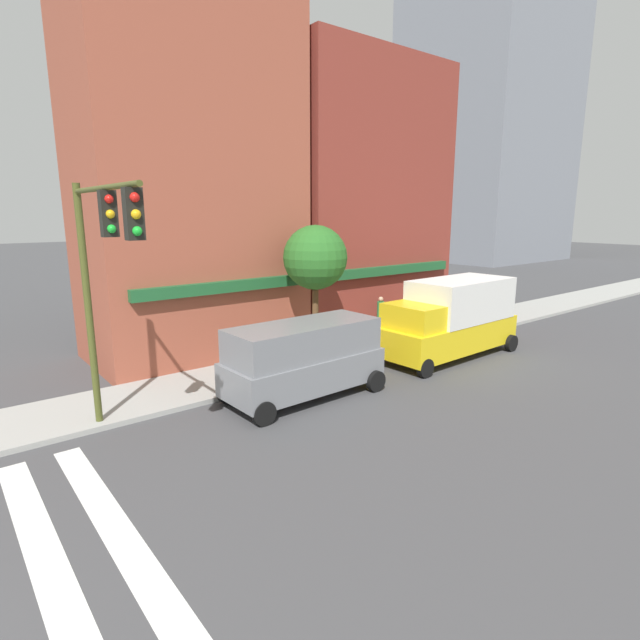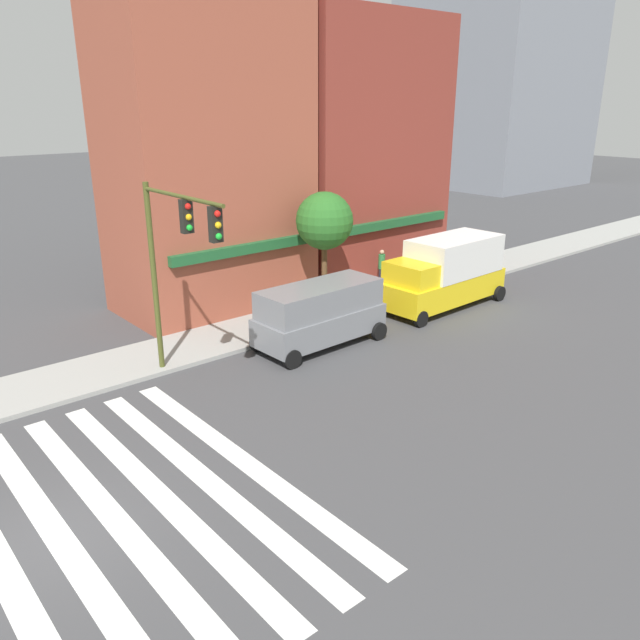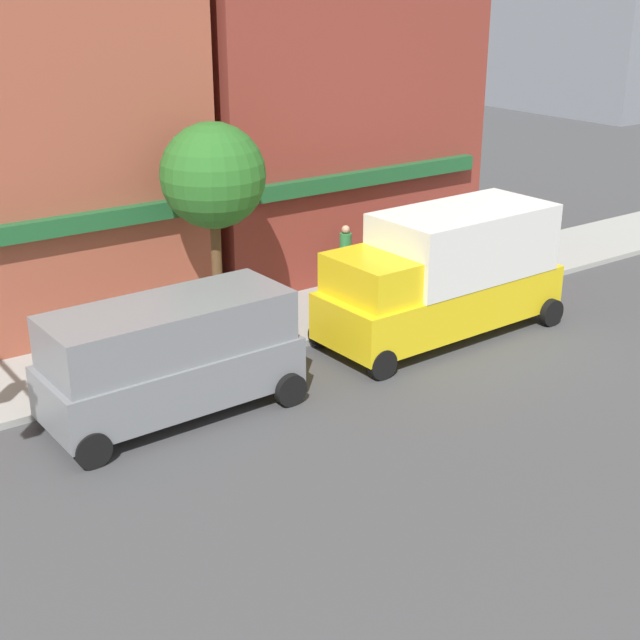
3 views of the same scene
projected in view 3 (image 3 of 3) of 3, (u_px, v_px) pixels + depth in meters
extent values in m
cube|color=#1E592D|center=(64.00, 226.00, 19.51)|extent=(6.71, 0.30, 0.40)
cube|color=maroon|center=(316.00, 45.00, 25.01)|extent=(8.58, 5.00, 12.55)
cube|color=#1E592D|center=(372.00, 177.00, 24.18)|extent=(7.29, 0.30, 0.40)
cube|color=slate|center=(172.00, 375.00, 17.36)|extent=(5.05, 2.12, 1.00)
cube|color=slate|center=(169.00, 328.00, 16.99)|extent=(4.79, 1.96, 1.00)
cylinder|color=black|center=(52.00, 408.00, 17.17)|extent=(0.68, 0.22, 0.68)
cylinder|color=black|center=(92.00, 450.00, 15.65)|extent=(0.68, 0.22, 0.68)
cylinder|color=black|center=(239.00, 357.00, 19.43)|extent=(0.68, 0.22, 0.68)
cylinder|color=black|center=(290.00, 390.00, 17.91)|extent=(0.68, 0.22, 0.68)
cube|color=yellow|center=(441.00, 301.00, 21.18)|extent=(6.26, 2.37, 1.10)
cube|color=silver|center=(463.00, 242.00, 21.02)|extent=(4.40, 2.32, 1.60)
cube|color=yellow|center=(377.00, 276.00, 19.74)|extent=(1.79, 2.14, 0.90)
cylinder|color=black|center=(322.00, 333.00, 20.75)|extent=(0.68, 0.22, 0.68)
cylinder|color=black|center=(382.00, 364.00, 19.08)|extent=(0.68, 0.22, 0.68)
cylinder|color=black|center=(487.00, 289.00, 23.67)|extent=(0.68, 0.22, 0.68)
cylinder|color=black|center=(551.00, 312.00, 22.00)|extent=(0.68, 0.22, 0.68)
cylinder|color=#23232D|center=(415.00, 270.00, 24.36)|extent=(0.26, 0.26, 0.85)
cylinder|color=orange|center=(416.00, 243.00, 24.08)|extent=(0.32, 0.32, 0.70)
sphere|color=tan|center=(417.00, 227.00, 23.91)|extent=(0.22, 0.22, 0.22)
cylinder|color=#23232D|center=(345.00, 274.00, 24.11)|extent=(0.26, 0.26, 0.85)
cylinder|color=#2D7A3D|center=(345.00, 246.00, 23.82)|extent=(0.32, 0.32, 0.70)
sphere|color=tan|center=(346.00, 229.00, 23.66)|extent=(0.22, 0.22, 0.22)
cylinder|color=brown|center=(217.00, 275.00, 20.61)|extent=(0.24, 0.24, 2.99)
sphere|color=#286623|center=(213.00, 176.00, 19.76)|extent=(2.37, 2.37, 2.37)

